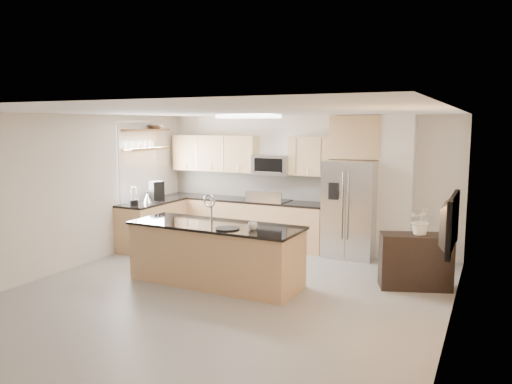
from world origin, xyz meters
The scene contains 27 objects.
floor centered at (0.00, 0.00, 0.00)m, with size 6.50×6.50×0.00m, color gray.
ceiling centered at (0.00, 0.00, 2.60)m, with size 6.00×6.50×0.02m, color silver.
wall_back centered at (0.00, 3.25, 1.30)m, with size 6.00×0.02×2.60m, color beige.
wall_front centered at (0.00, -3.25, 1.30)m, with size 6.00×0.02×2.60m, color beige.
wall_left centered at (-3.00, 0.00, 1.30)m, with size 0.02×6.50×2.60m, color beige.
wall_right centered at (3.00, 0.00, 1.30)m, with size 0.02×6.50×2.60m, color beige.
back_counter centered at (-1.23, 2.93, 0.47)m, with size 3.55×0.66×1.44m.
left_counter centered at (-2.67, 1.85, 0.46)m, with size 0.66×1.50×0.92m.
range centered at (-0.60, 2.92, 0.47)m, with size 0.76×0.64×1.14m.
upper_cabinets centered at (-1.30, 3.09, 1.83)m, with size 3.50×0.33×0.75m.
microwave centered at (-0.60, 3.04, 1.63)m, with size 0.76×0.40×0.40m.
refrigerator centered at (1.06, 2.87, 0.89)m, with size 0.92×0.78×1.78m.
partition_column centered at (1.82, 3.10, 1.30)m, with size 0.60×0.30×2.60m, color white.
window centered at (-2.98, 1.85, 1.65)m, with size 0.04×1.15×1.65m.
shelf_lower centered at (-2.85, 1.95, 1.95)m, with size 0.30×1.20×0.04m, color brown.
shelf_upper centered at (-2.85, 1.95, 2.32)m, with size 0.30×1.20×0.04m, color brown.
ceiling_fixture centered at (-0.40, 1.60, 2.56)m, with size 1.00×0.50×0.06m, color white.
island centered at (-0.38, 0.42, 0.47)m, with size 2.70×1.03×1.35m.
credenza centered at (2.42, 1.50, 0.41)m, with size 1.02×0.43×0.82m, color black.
cup centered at (0.32, 0.29, 0.98)m, with size 0.14×0.14×0.11m, color white.
platter centered at (-0.03, 0.17, 0.94)m, with size 0.35×0.35×0.02m, color black.
blender centered at (-2.68, 1.33, 1.07)m, with size 0.15×0.15×0.34m.
kettle centered at (-2.62, 1.66, 1.02)m, with size 0.18×0.18×0.22m.
coffee_maker centered at (-2.69, 2.05, 1.10)m, with size 0.28×0.30×0.38m.
bowl centered at (-2.85, 2.25, 2.39)m, with size 0.41×0.41×0.10m, color #BCBCBF.
flower_vase centered at (2.48, 1.50, 1.14)m, with size 0.58×0.50×0.64m, color white.
television centered at (2.91, -0.20, 1.35)m, with size 1.08×0.14×0.62m, color black.
Camera 1 is at (3.41, -6.01, 2.43)m, focal length 35.00 mm.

